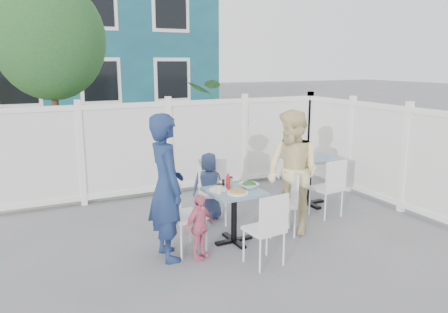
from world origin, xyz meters
name	(u,v)px	position (x,y,z in m)	size (l,w,h in m)	color
ground	(224,245)	(0.00, 0.00, 0.00)	(80.00, 80.00, 0.00)	slate
near_sidewalk	(144,175)	(0.00, 3.80, 0.01)	(24.00, 2.60, 0.01)	gray
street	(108,145)	(0.00, 7.50, 0.00)	(24.00, 5.00, 0.01)	black
far_sidewalk	(91,129)	(0.00, 10.60, 0.01)	(24.00, 1.60, 0.01)	gray
building	(59,42)	(-0.50, 14.00, 3.00)	(11.00, 6.00, 6.00)	navy
fence_back	(169,149)	(0.10, 2.40, 0.78)	(5.86, 0.08, 1.60)	white
fence_right	(375,154)	(3.00, 0.60, 0.78)	(0.08, 3.66, 1.60)	white
tree	(50,40)	(-1.60, 3.30, 2.59)	(1.80, 1.62, 3.59)	#382316
potted_shrub_a	(142,143)	(-0.19, 3.10, 0.79)	(0.89, 0.89, 1.58)	#163C1F
potted_shrub_b	(234,129)	(1.64, 3.00, 0.94)	(1.70, 1.47, 1.89)	#163C1F
main_table	(234,202)	(0.16, 0.05, 0.53)	(0.67, 0.67, 0.69)	#446977
spare_table	(309,168)	(1.91, 0.88, 0.61)	(0.75, 0.75, 0.78)	#446977
chair_left	(180,210)	(-0.57, 0.04, 0.53)	(0.47, 0.48, 0.92)	white
chair_right	(287,198)	(0.91, 0.01, 0.49)	(0.49, 0.49, 0.84)	white
chair_back	(213,186)	(0.23, 0.87, 0.52)	(0.52, 0.51, 0.89)	white
chair_near	(268,225)	(0.19, -0.72, 0.49)	(0.43, 0.41, 0.85)	white
chair_spare	(330,184)	(1.83, 0.26, 0.51)	(0.44, 0.43, 0.87)	white
man	(166,187)	(-0.74, -0.01, 0.85)	(0.62, 0.41, 1.70)	navy
woman	(293,172)	(1.01, 0.04, 0.82)	(0.80, 0.62, 1.64)	#E5C353
boy	(209,186)	(0.22, 0.99, 0.49)	(0.48, 0.31, 0.98)	navy
toddler	(199,227)	(-0.41, -0.20, 0.39)	(0.45, 0.19, 0.77)	pink
plate_main	(238,193)	(0.13, -0.09, 0.69)	(0.26, 0.26, 0.02)	white
plate_side	(218,190)	(-0.02, 0.13, 0.69)	(0.23, 0.23, 0.02)	white
salad_bowl	(249,185)	(0.38, 0.07, 0.71)	(0.23, 0.23, 0.06)	white
coffee_cup_a	(219,189)	(-0.07, 0.00, 0.74)	(0.08, 0.08, 0.11)	beige
coffee_cup_b	(230,182)	(0.19, 0.24, 0.74)	(0.07, 0.07, 0.11)	beige
ketchup_bottle	(228,183)	(0.11, 0.13, 0.77)	(0.05, 0.05, 0.17)	#B2141D
salt_shaker	(221,183)	(0.09, 0.29, 0.72)	(0.03, 0.03, 0.07)	white
pepper_shaker	(223,182)	(0.13, 0.31, 0.72)	(0.03, 0.03, 0.08)	black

